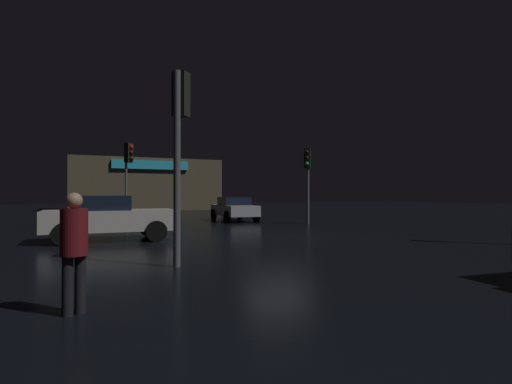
% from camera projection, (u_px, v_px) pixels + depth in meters
% --- Properties ---
extents(ground_plane, '(120.00, 120.00, 0.00)m').
position_uv_depth(ground_plane, '(278.00, 236.00, 14.93)').
color(ground_plane, black).
extents(store_building, '(14.64, 8.44, 5.18)m').
position_uv_depth(store_building, '(144.00, 185.00, 42.67)').
color(store_building, brown).
rests_on(store_building, ground).
extents(traffic_signal_main, '(0.41, 0.43, 4.04)m').
position_uv_depth(traffic_signal_main, '(308.00, 171.00, 21.46)').
color(traffic_signal_main, '#595B60').
rests_on(traffic_signal_main, ground).
extents(traffic_signal_cross_left, '(0.41, 0.43, 3.92)m').
position_uv_depth(traffic_signal_cross_left, '(128.00, 163.00, 18.33)').
color(traffic_signal_cross_left, '#595B60').
rests_on(traffic_signal_cross_left, ground).
extents(traffic_signal_cross_right, '(0.42, 0.42, 4.24)m').
position_uv_depth(traffic_signal_cross_right, '(180.00, 130.00, 8.74)').
color(traffic_signal_cross_right, '#595B60').
rests_on(traffic_signal_cross_right, ground).
extents(car_near, '(2.11, 4.33, 1.42)m').
position_uv_depth(car_near, '(234.00, 209.00, 23.76)').
color(car_near, '#B7B7BF').
rests_on(car_near, ground).
extents(car_far, '(4.26, 2.17, 1.52)m').
position_uv_depth(car_far, '(109.00, 217.00, 13.55)').
color(car_far, silver).
rests_on(car_far, ground).
extents(pedestrian, '(0.44, 0.44, 1.58)m').
position_uv_depth(pedestrian, '(74.00, 244.00, 5.19)').
color(pedestrian, black).
rests_on(pedestrian, ground).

